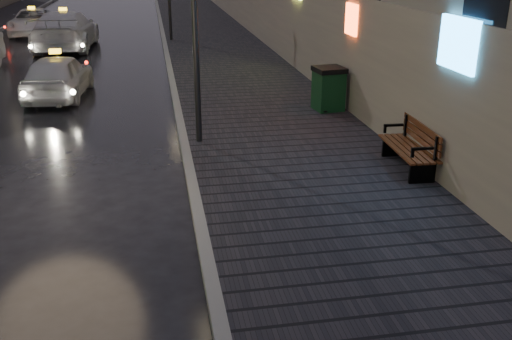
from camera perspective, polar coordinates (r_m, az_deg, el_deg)
The scene contains 8 objects.
ground at distance 7.99m, azimuth -15.44°, elevation -12.46°, with size 120.00×120.00×0.00m, color black.
sidewalk at distance 28.13m, azimuth -4.10°, elevation 12.53°, with size 4.60×58.00×0.15m, color black.
curb at distance 27.98m, azimuth -9.10°, elevation 12.28°, with size 0.20×58.00×0.15m, color slate.
bench at distance 11.88m, azimuth 15.33°, elevation 2.28°, with size 0.72×1.86×0.94m.
trash_bin at distance 15.92m, azimuth 7.26°, elevation 8.11°, with size 0.87×0.87×1.19m.
taxi_near at distance 18.77m, azimuth -19.18°, elevation 8.89°, with size 1.60×3.99×1.36m, color silver.
taxi_mid at distance 28.03m, azimuth -18.53°, elevation 13.12°, with size 2.41×5.94×1.72m, color silver.
taxi_far at distance 33.72m, azimuth -21.39°, elevation 13.64°, with size 2.20×4.76×1.32m, color silver.
Camera 1 is at (0.91, -6.65, 4.34)m, focal length 40.00 mm.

